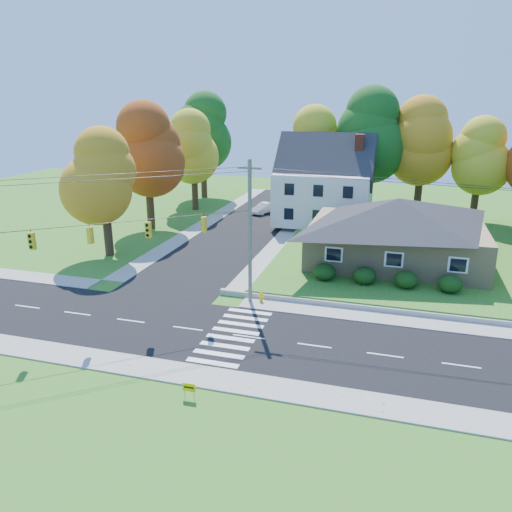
# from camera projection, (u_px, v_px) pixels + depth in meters

# --- Properties ---
(ground) EXTENTS (120.00, 120.00, 0.00)m
(ground) POSITION_uv_depth(u_px,v_px,m) (249.00, 337.00, 30.09)
(ground) COLOR #3D7923
(road_main) EXTENTS (90.00, 8.00, 0.02)m
(road_main) POSITION_uv_depth(u_px,v_px,m) (249.00, 337.00, 30.08)
(road_main) COLOR black
(road_main) RESTS_ON ground
(road_cross) EXTENTS (8.00, 44.00, 0.02)m
(road_cross) POSITION_uv_depth(u_px,v_px,m) (249.00, 225.00, 55.98)
(road_cross) COLOR black
(road_cross) RESTS_ON ground
(sidewalk_north) EXTENTS (90.00, 2.00, 0.08)m
(sidewalk_north) POSITION_uv_depth(u_px,v_px,m) (270.00, 305.00, 34.64)
(sidewalk_north) COLOR #9C9A90
(sidewalk_north) RESTS_ON ground
(sidewalk_south) EXTENTS (90.00, 2.00, 0.08)m
(sidewalk_south) POSITION_uv_depth(u_px,v_px,m) (220.00, 380.00, 25.51)
(sidewalk_south) COLOR #9C9A90
(sidewalk_south) RESTS_ON ground
(lawn) EXTENTS (30.00, 30.00, 0.50)m
(lawn) POSITION_uv_depth(u_px,v_px,m) (451.00, 252.00, 45.71)
(lawn) COLOR #3D7923
(lawn) RESTS_ON ground
(ranch_house) EXTENTS (14.60, 10.60, 5.40)m
(ranch_house) POSITION_uv_depth(u_px,v_px,m) (397.00, 229.00, 41.56)
(ranch_house) COLOR tan
(ranch_house) RESTS_ON lawn
(colonial_house) EXTENTS (10.40, 8.40, 9.60)m
(colonial_house) POSITION_uv_depth(u_px,v_px,m) (325.00, 185.00, 54.25)
(colonial_house) COLOR silver
(colonial_house) RESTS_ON lawn
(hedge_row) EXTENTS (10.70, 1.70, 1.27)m
(hedge_row) POSITION_uv_depth(u_px,v_px,m) (385.00, 277.00, 36.68)
(hedge_row) COLOR #163A10
(hedge_row) RESTS_ON lawn
(traffic_infrastructure) EXTENTS (38.10, 10.66, 10.00)m
(traffic_infrastructure) POSITION_uv_depth(u_px,v_px,m) (253.00, 249.00, 29.79)
(traffic_infrastructure) COLOR #666059
(traffic_infrastructure) RESTS_ON ground
(tree_lot_0) EXTENTS (6.72, 6.72, 12.51)m
(tree_lot_0) POSITION_uv_depth(u_px,v_px,m) (317.00, 145.00, 59.14)
(tree_lot_0) COLOR #3F2A19
(tree_lot_0) RESTS_ON lawn
(tree_lot_1) EXTENTS (7.84, 7.84, 14.60)m
(tree_lot_1) POSITION_uv_depth(u_px,v_px,m) (368.00, 135.00, 56.22)
(tree_lot_1) COLOR #3F2A19
(tree_lot_1) RESTS_ON lawn
(tree_lot_2) EXTENTS (7.28, 7.28, 13.56)m
(tree_lot_2) POSITION_uv_depth(u_px,v_px,m) (423.00, 142.00, 55.73)
(tree_lot_2) COLOR #3F2A19
(tree_lot_2) RESTS_ON lawn
(tree_lot_3) EXTENTS (6.16, 6.16, 11.47)m
(tree_lot_3) POSITION_uv_depth(u_px,v_px,m) (481.00, 157.00, 53.61)
(tree_lot_3) COLOR #3F2A19
(tree_lot_3) RESTS_ON lawn
(tree_west_0) EXTENTS (6.16, 6.16, 11.47)m
(tree_west_0) POSITION_uv_depth(u_px,v_px,m) (103.00, 177.00, 43.41)
(tree_west_0) COLOR #3F2A19
(tree_west_0) RESTS_ON ground
(tree_west_1) EXTENTS (7.28, 7.28, 13.56)m
(tree_west_1) POSITION_uv_depth(u_px,v_px,m) (147.00, 150.00, 52.41)
(tree_west_1) COLOR #3F2A19
(tree_west_1) RESTS_ON ground
(tree_west_2) EXTENTS (6.72, 6.72, 12.51)m
(tree_west_2) POSITION_uv_depth(u_px,v_px,m) (193.00, 147.00, 61.48)
(tree_west_2) COLOR #3F2A19
(tree_west_2) RESTS_ON ground
(tree_west_3) EXTENTS (7.84, 7.84, 14.60)m
(tree_west_3) POSITION_uv_depth(u_px,v_px,m) (202.00, 132.00, 68.92)
(tree_west_3) COLOR #3F2A19
(tree_west_3) RESTS_ON ground
(white_car) EXTENTS (2.78, 4.13, 1.29)m
(white_car) POSITION_uv_depth(u_px,v_px,m) (264.00, 208.00, 61.54)
(white_car) COLOR silver
(white_car) RESTS_ON road_cross
(fire_hydrant) EXTENTS (0.42, 0.33, 0.73)m
(fire_hydrant) POSITION_uv_depth(u_px,v_px,m) (261.00, 298.00, 35.05)
(fire_hydrant) COLOR #ECB803
(fire_hydrant) RESTS_ON ground
(yard_sign) EXTENTS (0.66, 0.05, 0.82)m
(yard_sign) POSITION_uv_depth(u_px,v_px,m) (189.00, 388.00, 23.82)
(yard_sign) COLOR black
(yard_sign) RESTS_ON ground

